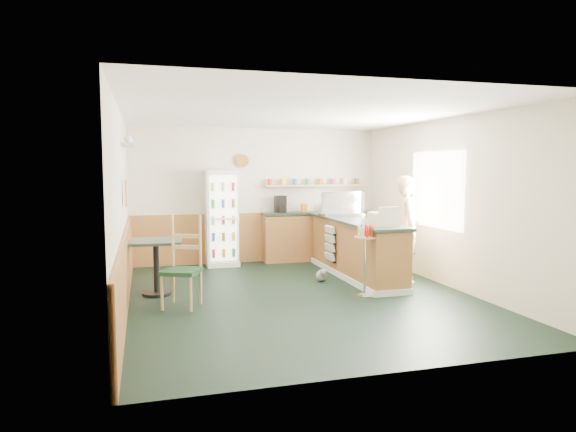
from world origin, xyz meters
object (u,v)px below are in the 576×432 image
object	(u,v)px
condiment_stand	(365,249)
cafe_chair	(181,259)
drinks_fridge	(222,218)
shopkeeper	(408,229)
cash_register	(383,219)
display_case	(341,204)
cafe_table	(156,256)

from	to	relation	value
condiment_stand	cafe_chair	size ratio (longest dim) A/B	0.83
drinks_fridge	shopkeeper	bearing A→B (deg)	-38.75
drinks_fridge	cash_register	xyz separation A→B (m)	(2.10, -2.75, 0.18)
drinks_fridge	cash_register	distance (m)	3.47
drinks_fridge	cash_register	size ratio (longest dim) A/B	4.77
drinks_fridge	shopkeeper	xyz separation A→B (m)	(2.80, -2.25, -0.04)
display_case	condiment_stand	distance (m)	2.13
drinks_fridge	cash_register	bearing A→B (deg)	-52.63
display_case	cafe_table	xyz separation A→B (m)	(-3.40, -1.09, -0.64)
drinks_fridge	cafe_table	distance (m)	2.48
cash_register	cafe_chair	distance (m)	3.12
condiment_stand	cafe_table	size ratio (longest dim) A/B	1.25
drinks_fridge	cafe_chair	bearing A→B (deg)	-109.36
cafe_table	cafe_chair	xyz separation A→B (m)	(0.31, -0.72, 0.07)
condiment_stand	display_case	bearing A→B (deg)	78.44
condiment_stand	drinks_fridge	bearing A→B (deg)	119.25
cash_register	cafe_chair	world-z (taller)	cafe_chair
drinks_fridge	cafe_chair	xyz separation A→B (m)	(-0.98, -2.80, -0.28)
cafe_table	shopkeeper	bearing A→B (deg)	-2.33
display_case	cafe_table	world-z (taller)	display_case
cash_register	cafe_table	distance (m)	3.51
cafe_chair	display_case	bearing A→B (deg)	55.31
cash_register	shopkeeper	world-z (taller)	shopkeeper
display_case	shopkeeper	distance (m)	1.48
cafe_table	cafe_chair	bearing A→B (deg)	-66.42
display_case	cafe_chair	size ratio (longest dim) A/B	0.62
drinks_fridge	condiment_stand	world-z (taller)	drinks_fridge
shopkeeper	cafe_chair	size ratio (longest dim) A/B	1.41
display_case	shopkeeper	size ratio (longest dim) A/B	0.44
display_case	cash_register	world-z (taller)	display_case
cafe_table	cafe_chair	world-z (taller)	cafe_chair
display_case	cafe_chair	xyz separation A→B (m)	(-3.09, -1.81, -0.57)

